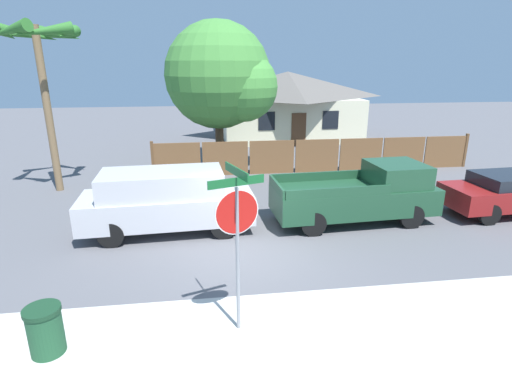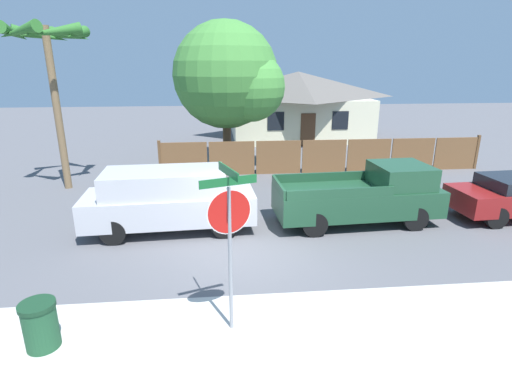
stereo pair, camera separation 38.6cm
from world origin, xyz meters
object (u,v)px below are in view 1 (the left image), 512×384
(parked_sedan, at_px, (510,192))
(trash_bin, at_px, (45,330))
(palm_tree, at_px, (38,48))
(orange_pickup, at_px, (361,195))
(house, at_px, (287,103))
(stop_sign, at_px, (237,223))
(oak_tree, at_px, (223,78))
(red_suv, at_px, (166,200))

(parked_sedan, distance_m, trash_bin, 13.86)
(parked_sedan, bearing_deg, trash_bin, -161.21)
(palm_tree, relative_size, orange_pickup, 1.21)
(house, height_order, trash_bin, house)
(stop_sign, bearing_deg, trash_bin, 165.24)
(oak_tree, height_order, stop_sign, oak_tree)
(orange_pickup, bearing_deg, trash_bin, -149.13)
(parked_sedan, xyz_separation_m, trash_bin, (-12.87, -5.14, -0.29))
(palm_tree, distance_m, stop_sign, 11.98)
(house, xyz_separation_m, oak_tree, (-4.77, -8.03, 1.95))
(palm_tree, bearing_deg, parked_sedan, -16.84)
(house, relative_size, red_suv, 1.87)
(house, xyz_separation_m, palm_tree, (-11.57, -11.02, 3.12))
(orange_pickup, distance_m, stop_sign, 6.68)
(oak_tree, distance_m, parked_sedan, 12.39)
(orange_pickup, bearing_deg, red_suv, 177.17)
(stop_sign, bearing_deg, house, 57.08)
(oak_tree, xyz_separation_m, stop_sign, (-0.52, -12.69, -2.03))
(orange_pickup, bearing_deg, palm_tree, 152.83)
(palm_tree, bearing_deg, trash_bin, -73.60)
(red_suv, bearing_deg, stop_sign, -74.23)
(red_suv, height_order, trash_bin, red_suv)
(trash_bin, bearing_deg, orange_pickup, 33.83)
(parked_sedan, xyz_separation_m, stop_sign, (-9.52, -4.91, 1.43))
(orange_pickup, relative_size, stop_sign, 1.63)
(trash_bin, bearing_deg, palm_tree, 106.40)
(trash_bin, bearing_deg, oak_tree, 73.29)
(house, relative_size, trash_bin, 10.68)
(oak_tree, height_order, red_suv, oak_tree)
(parked_sedan, distance_m, stop_sign, 10.81)
(red_suv, bearing_deg, trash_bin, -111.14)
(palm_tree, bearing_deg, stop_sign, -57.10)
(red_suv, distance_m, stop_sign, 5.32)
(palm_tree, height_order, trash_bin, palm_tree)
(house, xyz_separation_m, parked_sedan, (4.22, -15.80, -1.51))
(house, distance_m, stop_sign, 21.38)
(house, height_order, parked_sedan, house)
(red_suv, xyz_separation_m, parked_sedan, (11.19, 0.00, -0.26))
(house, distance_m, parked_sedan, 16.43)
(stop_sign, relative_size, trash_bin, 3.56)
(oak_tree, relative_size, palm_tree, 1.09)
(oak_tree, distance_m, red_suv, 8.69)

